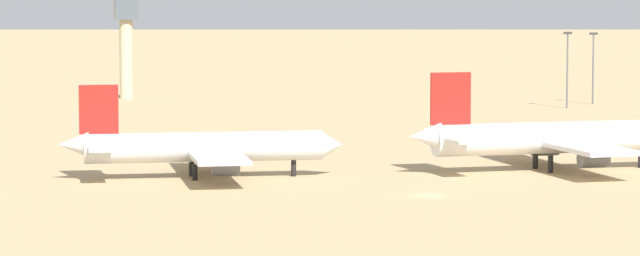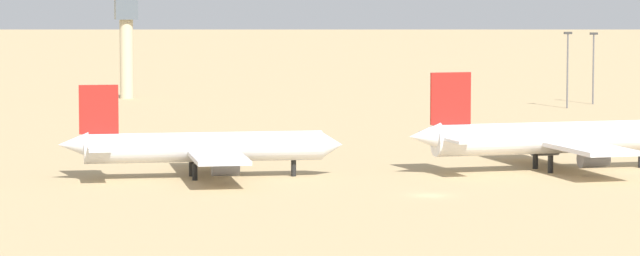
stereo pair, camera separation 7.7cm
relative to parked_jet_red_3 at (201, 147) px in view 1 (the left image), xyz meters
The scene contains 6 objects.
ground 36.20m from the parked_jet_red_3, 43.58° to the right, with size 4000.00×4000.00×0.00m, color tan.
parked_jet_red_3 is the anchor object (origin of this frame).
parked_jet_red_4 50.67m from the parked_jet_red_3, ahead, with size 43.68×36.81×14.42m.
control_tower 165.32m from the parked_jet_red_3, 88.66° to the left, with size 5.20×5.20×23.91m.
light_pole_west 163.11m from the parked_jet_red_3, 49.95° to the left, with size 1.80×0.50×16.13m.
light_pole_east 148.85m from the parked_jet_red_3, 50.30° to the left, with size 1.80×0.50×16.61m.
Camera 1 is at (-55.70, -202.56, 26.70)m, focal length 93.22 mm.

